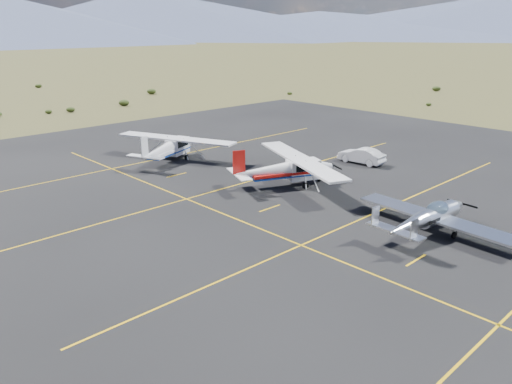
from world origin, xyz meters
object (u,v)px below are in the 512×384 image
aircraft_cessna (286,168)px  aircraft_low_wing (430,217)px  aircraft_plain (169,147)px  sedan (361,156)px

aircraft_cessna → aircraft_low_wing: bearing=-70.2°
aircraft_plain → sedan: size_ratio=2.71×
aircraft_cessna → sedan: 9.87m
aircraft_cessna → sedan: size_ratio=2.83×
aircraft_cessna → aircraft_plain: 12.62m
aircraft_low_wing → aircraft_cessna: (0.72, 12.37, 0.32)m
aircraft_low_wing → aircraft_cessna: aircraft_cessna is taller
aircraft_plain → sedan: bearing=-68.3°
aircraft_low_wing → aircraft_plain: size_ratio=0.90×
aircraft_cessna → aircraft_plain: size_ratio=1.04×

